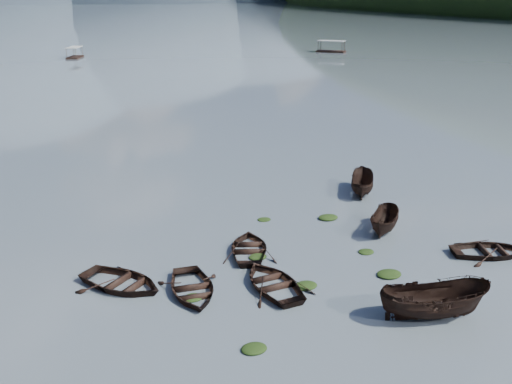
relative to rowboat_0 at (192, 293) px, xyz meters
name	(u,v)px	position (x,y,z in m)	size (l,w,h in m)	color
ground_plane	(361,327)	(5.79, -5.29, 0.00)	(2400.00, 2400.00, 0.00)	#535E68
haze_mtn_c	(129,0)	(145.79, 894.71, 0.00)	(520.00, 520.00, 260.00)	#475666
haze_mtn_d	(240,0)	(325.79, 894.71, 0.00)	(520.00, 520.00, 220.00)	#475666
rowboat_0	(192,293)	(0.00, 0.00, 0.00)	(2.96, 4.14, 0.86)	black
rowboat_1	(250,252)	(4.02, 3.12, 0.00)	(2.92, 4.09, 0.85)	black
rowboat_2	(432,317)	(9.01, -5.76, 0.00)	(1.81, 4.82, 1.86)	black
rowboat_3	(273,287)	(3.71, -0.89, 0.00)	(3.03, 4.24, 0.88)	black
rowboat_4	(490,255)	(15.76, -1.83, 0.00)	(2.95, 4.13, 0.86)	black
rowboat_5	(384,231)	(12.35, 2.94, 0.00)	(1.44, 3.83, 1.48)	black
rowboat_6	(122,287)	(-2.94, 1.76, 0.00)	(3.12, 4.37, 0.90)	black
rowboat_8	(361,193)	(14.59, 9.20, 0.00)	(1.54, 4.10, 1.58)	black
weed_clump_0	(254,350)	(1.07, -5.18, 0.00)	(1.05, 0.86, 0.23)	black
weed_clump_1	(258,258)	(4.17, 2.32, 0.00)	(0.98, 0.78, 0.21)	black
weed_clump_2	(306,287)	(5.16, -1.39, 0.00)	(1.12, 0.89, 0.24)	black
weed_clump_3	(366,252)	(9.80, 0.80, 0.00)	(0.87, 0.73, 0.19)	black
weed_clump_4	(389,275)	(9.46, -1.86, 0.00)	(1.26, 1.00, 0.26)	black
weed_clump_5	(193,299)	(-0.11, -0.51, 0.00)	(0.96, 0.78, 0.20)	black
weed_clump_6	(264,220)	(6.45, 7.02, 0.00)	(0.84, 0.70, 0.17)	black
weed_clump_7	(328,219)	(10.19, 5.80, 0.00)	(1.25, 1.00, 0.27)	black
pontoon_centre	(75,58)	(3.28, 104.15, 0.00)	(2.33, 5.60, 2.15)	black
pontoon_right	(331,52)	(58.77, 95.13, 0.00)	(2.69, 6.45, 2.47)	black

